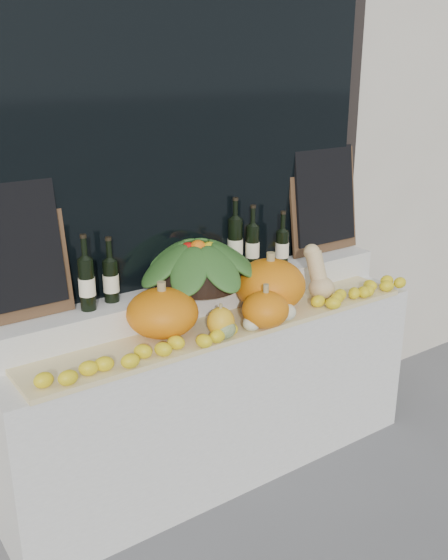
# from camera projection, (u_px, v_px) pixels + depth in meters

# --- Properties ---
(storefront_facade) EXTENTS (7.00, 0.94, 4.50)m
(storefront_facade) POSITION_uv_depth(u_px,v_px,m) (137.00, 36.00, 3.27)
(storefront_facade) COLOR beige
(storefront_facade) RESTS_ON ground
(display_sill) EXTENTS (2.30, 0.55, 0.88)m
(display_sill) POSITION_uv_depth(u_px,v_px,m) (216.00, 396.00, 3.31)
(display_sill) COLOR silver
(display_sill) RESTS_ON ground
(rear_tier) EXTENTS (2.30, 0.25, 0.16)m
(rear_tier) POSITION_uv_depth(u_px,v_px,m) (199.00, 297.00, 3.26)
(rear_tier) COLOR silver
(rear_tier) RESTS_ON display_sill
(straw_bedding) EXTENTS (2.10, 0.32, 0.02)m
(straw_bedding) POSITION_uv_depth(u_px,v_px,m) (230.00, 326.00, 3.07)
(straw_bedding) COLOR tan
(straw_bedding) RESTS_ON display_sill
(pumpkin_left) EXTENTS (0.37, 0.37, 0.23)m
(pumpkin_left) POSITION_uv_depth(u_px,v_px,m) (162.00, 313.00, 2.90)
(pumpkin_left) COLOR orange
(pumpkin_left) RESTS_ON straw_bedding
(pumpkin_right) EXTENTS (0.48, 0.48, 0.27)m
(pumpkin_right) POSITION_uv_depth(u_px,v_px,m) (270.00, 285.00, 3.20)
(pumpkin_right) COLOR orange
(pumpkin_right) RESTS_ON straw_bedding
(pumpkin_center) EXTENTS (0.29, 0.29, 0.18)m
(pumpkin_center) POSITION_uv_depth(u_px,v_px,m) (265.00, 309.00, 3.00)
(pumpkin_center) COLOR orange
(pumpkin_center) RESTS_ON straw_bedding
(butternut_squash) EXTENTS (0.14, 0.20, 0.29)m
(butternut_squash) POSITION_uv_depth(u_px,v_px,m) (318.00, 276.00, 3.36)
(butternut_squash) COLOR #DAB880
(butternut_squash) RESTS_ON straw_bedding
(decorative_gourds) EXTENTS (0.49, 0.15, 0.17)m
(decorative_gourds) POSITION_uv_depth(u_px,v_px,m) (245.00, 320.00, 2.96)
(decorative_gourds) COLOR #2E591A
(decorative_gourds) RESTS_ON straw_bedding
(lemon_heap) EXTENTS (2.20, 0.16, 0.06)m
(lemon_heap) POSITION_uv_depth(u_px,v_px,m) (243.00, 325.00, 2.97)
(lemon_heap) COLOR yellow
(lemon_heap) RESTS_ON straw_bedding
(produce_bowl) EXTENTS (0.69, 0.69, 0.24)m
(produce_bowl) POSITION_uv_depth(u_px,v_px,m) (198.00, 262.00, 3.17)
(produce_bowl) COLOR black
(produce_bowl) RESTS_ON rear_tier
(wine_bottle_far_left) EXTENTS (0.08, 0.08, 0.36)m
(wine_bottle_far_left) POSITION_uv_depth(u_px,v_px,m) (87.00, 283.00, 2.84)
(wine_bottle_far_left) COLOR black
(wine_bottle_far_left) RESTS_ON rear_tier
(wine_bottle_near_left) EXTENTS (0.08, 0.08, 0.32)m
(wine_bottle_near_left) POSITION_uv_depth(u_px,v_px,m) (111.00, 280.00, 2.95)
(wine_bottle_near_left) COLOR black
(wine_bottle_near_left) RESTS_ON rear_tier
(wine_bottle_tall) EXTENTS (0.08, 0.08, 0.40)m
(wine_bottle_tall) POSITION_uv_depth(u_px,v_px,m) (235.00, 244.00, 3.37)
(wine_bottle_tall) COLOR black
(wine_bottle_tall) RESTS_ON rear_tier
(wine_bottle_near_right) EXTENTS (0.08, 0.08, 0.36)m
(wine_bottle_near_right) POSITION_uv_depth(u_px,v_px,m) (252.00, 247.00, 3.39)
(wine_bottle_near_right) COLOR black
(wine_bottle_near_right) RESTS_ON rear_tier
(wine_bottle_far_right) EXTENTS (0.08, 0.08, 0.31)m
(wine_bottle_far_right) POSITION_uv_depth(u_px,v_px,m) (282.00, 247.00, 3.48)
(wine_bottle_far_right) COLOR black
(wine_bottle_far_right) RESTS_ON rear_tier
(chalkboard_left) EXTENTS (0.50, 0.12, 0.62)m
(chalkboard_left) POSITION_uv_depth(u_px,v_px,m) (10.00, 249.00, 2.67)
(chalkboard_left) COLOR #4C331E
(chalkboard_left) RESTS_ON rear_tier
(chalkboard_right) EXTENTS (0.50, 0.12, 0.62)m
(chalkboard_right) POSITION_uv_depth(u_px,v_px,m) (324.00, 198.00, 3.67)
(chalkboard_right) COLOR #4C331E
(chalkboard_right) RESTS_ON rear_tier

